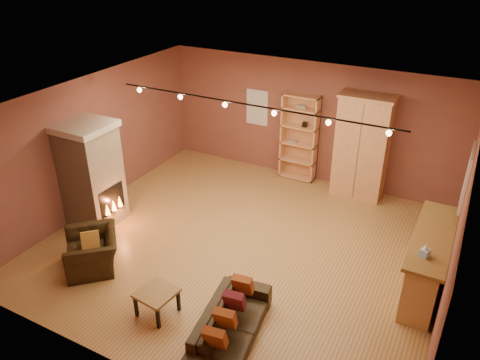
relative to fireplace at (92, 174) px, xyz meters
The scene contains 16 objects.
floor 3.28m from the fireplace, 11.16° to the left, with size 7.00×7.00×0.00m, color olive.
ceiling 3.55m from the fireplace, 11.16° to the left, with size 7.00×7.00×0.00m, color brown.
back_wall 4.92m from the fireplace, 51.69° to the left, with size 7.00×0.02×2.80m, color brown.
left_wall 0.83m from the fireplace, 127.41° to the left, with size 0.02×6.50×2.80m, color brown.
right_wall 6.58m from the fireplace, ahead, with size 0.02×6.50×2.80m, color brown.
fireplace is the anchor object (origin of this frame).
back_window 4.24m from the fireplace, 65.55° to the left, with size 0.56×0.04×0.86m, color silver.
bookcase 4.74m from the fireplace, 52.15° to the left, with size 0.85×0.33×2.07m.
armoire 5.65m from the fireplace, 38.96° to the left, with size 1.15×0.65×2.33m.
bar_counter 6.33m from the fireplace, ahead, with size 0.59×2.18×1.04m.
tissue_box 6.20m from the fireplace, ahead, with size 0.16×0.16×0.23m.
right_window 6.84m from the fireplace, 17.08° to the left, with size 0.05×0.90×1.00m, color silver.
loveseat 4.31m from the fireplace, 21.56° to the right, with size 0.81×1.92×0.77m.
armchair 1.67m from the fireplace, 49.87° to the right, with size 1.16×1.17×0.87m.
coffee_table 3.22m from the fireplace, 30.68° to the right, with size 0.61×0.61×0.42m.
track_rail 3.54m from the fireplace, 14.74° to the left, with size 5.20×0.09×0.13m.
Camera 1 is at (3.35, -6.46, 5.22)m, focal length 35.00 mm.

